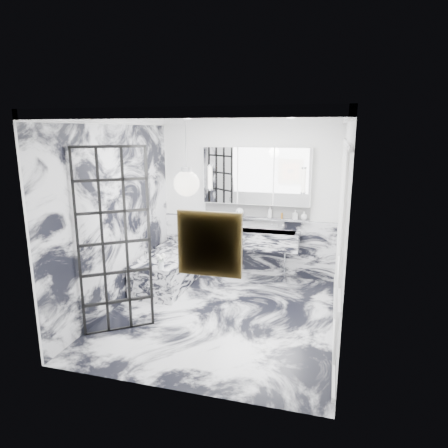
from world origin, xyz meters
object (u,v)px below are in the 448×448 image
(trough_sink, at_px, (253,239))
(crittall_door, at_px, (115,243))
(bathtub, at_px, (170,269))
(mirror_cabinet, at_px, (256,176))

(trough_sink, bearing_deg, crittall_door, -119.61)
(crittall_door, xyz_separation_m, bathtub, (0.01, 1.69, -0.93))
(mirror_cabinet, bearing_deg, trough_sink, -90.00)
(trough_sink, relative_size, mirror_cabinet, 0.84)
(trough_sink, xyz_separation_m, mirror_cabinet, (-0.00, 0.17, 1.09))
(crittall_door, relative_size, trough_sink, 1.51)
(crittall_door, distance_m, bathtub, 1.93)
(trough_sink, distance_m, mirror_cabinet, 1.10)
(mirror_cabinet, distance_m, bathtub, 2.20)
(trough_sink, xyz_separation_m, bathtub, (-1.33, -0.66, -0.45))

